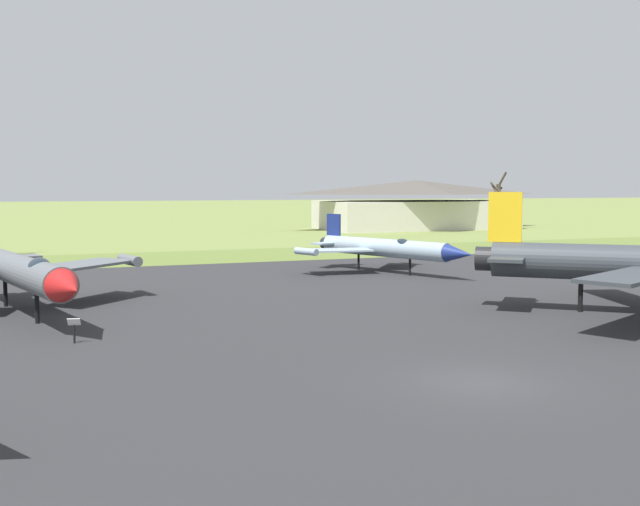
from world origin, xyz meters
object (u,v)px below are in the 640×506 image
(jet_fighter_front_left, at_px, (386,248))
(jet_fighter_front_right, at_px, (20,270))
(visitor_building, at_px, (415,205))
(info_placard_front_right, at_px, (74,328))

(jet_fighter_front_left, bearing_deg, jet_fighter_front_right, -158.67)
(jet_fighter_front_left, distance_m, visitor_building, 55.57)
(jet_fighter_front_left, relative_size, jet_fighter_front_right, 0.84)
(jet_fighter_front_right, distance_m, info_placard_front_right, 7.86)
(jet_fighter_front_left, distance_m, jet_fighter_front_right, 24.87)
(jet_fighter_front_left, height_order, visitor_building, visitor_building)
(jet_fighter_front_left, distance_m, info_placard_front_right, 26.80)
(jet_fighter_front_right, bearing_deg, visitor_building, 48.13)
(jet_fighter_front_right, bearing_deg, jet_fighter_front_left, 21.33)
(info_placard_front_right, relative_size, visitor_building, 0.04)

